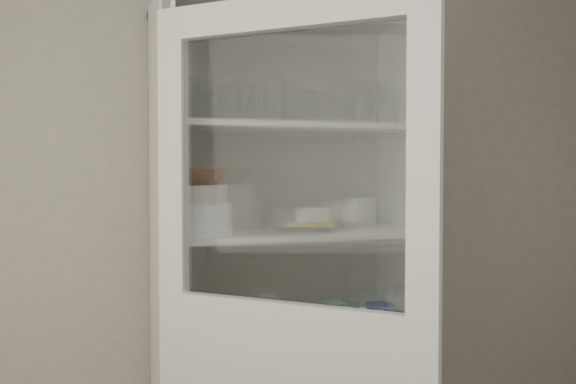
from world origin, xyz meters
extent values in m
cube|color=gray|center=(0.00, 1.50, 1.30)|extent=(3.60, 0.02, 2.60)
cube|color=silver|center=(-0.28, 1.27, 1.05)|extent=(0.03, 0.45, 2.10)
cube|color=silver|center=(0.68, 1.27, 1.05)|extent=(0.03, 0.45, 2.10)
cube|color=gray|center=(0.20, 1.49, 1.05)|extent=(1.00, 0.03, 2.10)
cube|color=silver|center=(0.20, 1.27, 2.08)|extent=(1.00, 0.45, 0.03)
cube|color=silver|center=(0.20, 1.26, 0.85)|extent=(0.94, 0.42, 0.02)
cube|color=silver|center=(0.20, 1.26, 1.25)|extent=(0.94, 0.42, 0.02)
cube|color=silver|center=(0.20, 1.26, 1.65)|extent=(0.94, 0.42, 0.02)
cube|color=silver|center=(0.02, 0.74, 1.95)|extent=(0.68, 0.65, 0.10)
cube|color=silver|center=(-0.27, 1.02, 1.50)|extent=(0.09, 0.09, 0.80)
cube|color=silver|center=(0.32, 0.46, 1.50)|extent=(0.09, 0.09, 0.80)
cube|color=silver|center=(0.02, 0.74, 1.50)|extent=(0.53, 0.51, 0.78)
cylinder|color=silver|center=(-0.14, 1.12, 1.73)|extent=(0.08, 0.08, 0.13)
cylinder|color=silver|center=(0.10, 1.12, 1.74)|extent=(0.09, 0.09, 0.15)
cylinder|color=silver|center=(0.00, 1.11, 1.72)|extent=(0.07, 0.07, 0.12)
cylinder|color=silver|center=(0.17, 1.15, 1.73)|extent=(0.09, 0.09, 0.13)
cylinder|color=silver|center=(0.44, 1.17, 1.74)|extent=(0.09, 0.09, 0.15)
cylinder|color=silver|center=(0.46, 1.16, 1.74)|extent=(0.10, 0.10, 0.15)
cylinder|color=silver|center=(0.61, 1.13, 1.73)|extent=(0.09, 0.09, 0.13)
cylinder|color=silver|center=(-0.16, 1.25, 1.73)|extent=(0.07, 0.07, 0.13)
cylinder|color=silver|center=(-0.21, 1.25, 1.73)|extent=(0.08, 0.08, 0.13)
cylinder|color=silver|center=(-0.08, 1.26, 1.73)|extent=(0.07, 0.07, 0.14)
cylinder|color=silver|center=(0.25, 1.27, 1.73)|extent=(0.08, 0.08, 0.14)
cylinder|color=silver|center=(0.27, 1.28, 1.73)|extent=(0.07, 0.07, 0.13)
cylinder|color=white|center=(-0.16, 1.20, 1.32)|extent=(0.24, 0.24, 0.11)
cylinder|color=white|center=(-0.19, 1.40, 1.32)|extent=(0.22, 0.22, 0.11)
cylinder|color=beige|center=(-0.16, 1.20, 1.41)|extent=(0.25, 0.25, 0.06)
imported|color=#582C13|center=(-0.16, 1.20, 1.47)|extent=(0.25, 0.25, 0.06)
cylinder|color=silver|center=(0.30, 1.28, 1.27)|extent=(0.35, 0.35, 0.02)
cube|color=gold|center=(0.30, 1.28, 1.28)|extent=(0.23, 0.23, 0.01)
cylinder|color=white|center=(0.30, 1.28, 1.32)|extent=(0.15, 0.15, 0.06)
cylinder|color=#B2BBBB|center=(0.50, 1.28, 1.32)|extent=(0.13, 0.13, 0.12)
imported|color=navy|center=(0.57, 1.23, 0.91)|extent=(0.16, 0.16, 0.10)
imported|color=teal|center=(0.45, 1.31, 0.91)|extent=(0.14, 0.14, 0.10)
imported|color=white|center=(0.50, 1.18, 0.91)|extent=(0.11, 0.11, 0.09)
cylinder|color=teal|center=(0.40, 1.30, 0.91)|extent=(0.09, 0.09, 0.09)
ellipsoid|color=teal|center=(0.40, 1.30, 0.96)|extent=(0.09, 0.09, 0.02)
cylinder|color=#9B9DAB|center=(-0.04, 1.22, 0.88)|extent=(0.10, 0.10, 0.04)
cylinder|color=white|center=(-0.03, 1.33, 0.92)|extent=(0.13, 0.13, 0.12)
cylinder|color=silver|center=(0.05, 1.22, 1.73)|extent=(0.07, 0.07, 0.14)
cylinder|color=silver|center=(-0.18, 1.21, 1.74)|extent=(0.07, 0.07, 0.15)
camera|label=1|loc=(-0.55, -1.05, 1.49)|focal=40.00mm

